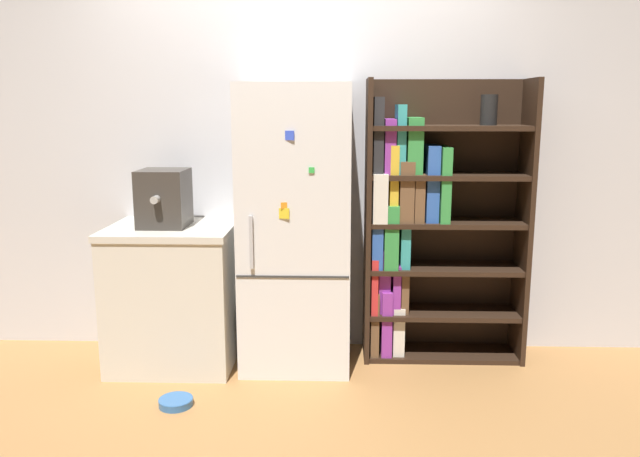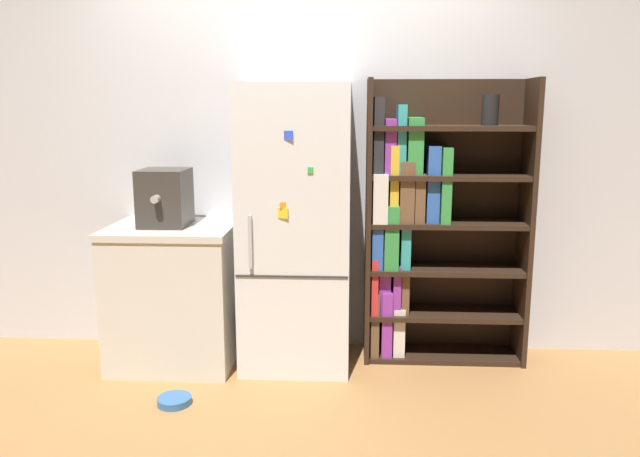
# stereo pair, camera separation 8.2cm
# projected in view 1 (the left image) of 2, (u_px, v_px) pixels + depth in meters

# --- Properties ---
(ground_plane) EXTENTS (16.00, 16.00, 0.00)m
(ground_plane) POSITION_uv_depth(u_px,v_px,m) (295.00, 371.00, 3.76)
(ground_plane) COLOR #A87542
(wall_back) EXTENTS (8.00, 0.05, 2.60)m
(wall_back) POSITION_uv_depth(u_px,v_px,m) (299.00, 150.00, 3.98)
(wall_back) COLOR silver
(wall_back) RESTS_ON ground_plane
(refrigerator) EXTENTS (0.65, 0.61, 1.70)m
(refrigerator) POSITION_uv_depth(u_px,v_px,m) (296.00, 228.00, 3.75)
(refrigerator) COLOR silver
(refrigerator) RESTS_ON ground_plane
(bookshelf) EXTENTS (0.99, 0.34, 1.73)m
(bookshelf) POSITION_uv_depth(u_px,v_px,m) (422.00, 225.00, 3.88)
(bookshelf) COLOR black
(bookshelf) RESTS_ON ground_plane
(kitchen_counter) EXTENTS (0.75, 0.65, 0.86)m
(kitchen_counter) POSITION_uv_depth(u_px,v_px,m) (174.00, 295.00, 3.83)
(kitchen_counter) COLOR beige
(kitchen_counter) RESTS_ON ground_plane
(espresso_machine) EXTENTS (0.28, 0.36, 0.34)m
(espresso_machine) POSITION_uv_depth(u_px,v_px,m) (164.00, 198.00, 3.71)
(espresso_machine) COLOR #38332D
(espresso_machine) RESTS_ON kitchen_counter
(pet_bowl) EXTENTS (0.18, 0.18, 0.04)m
(pet_bowl) POSITION_uv_depth(u_px,v_px,m) (176.00, 401.00, 3.33)
(pet_bowl) COLOR #3366A5
(pet_bowl) RESTS_ON ground_plane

